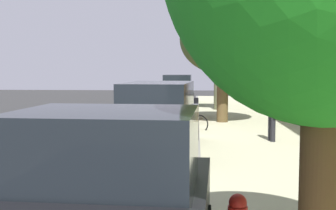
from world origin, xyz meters
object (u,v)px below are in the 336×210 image
parked_sedan_red_mid (171,105)px  pedestrian_on_phone (272,109)px  parked_suv_green_far (178,90)px  bicycle_at_curb (185,123)px  cyclist_with_backpack (191,107)px  parked_suv_grey_second (159,118)px  street_tree_far_end (217,38)px  street_tree_mid_block (223,40)px

parked_sedan_red_mid → pedestrian_on_phone: 6.56m
parked_suv_green_far → bicycle_at_curb: 11.59m
parked_suv_green_far → cyclist_with_backpack: size_ratio=2.84×
parked_suv_grey_second → street_tree_far_end: (2.11, 11.91, 2.99)m
cyclist_with_backpack → parked_suv_grey_second: bearing=-103.0°
parked_sedan_red_mid → street_tree_far_end: (2.21, 4.64, 3.26)m
bicycle_at_curb → cyclist_with_backpack: bearing=-63.1°
street_tree_far_end → pedestrian_on_phone: 10.69m
parked_suv_green_far → street_tree_far_end: 5.20m
parked_suv_grey_second → parked_suv_green_far: same height
parked_suv_grey_second → parked_sedan_red_mid: 7.28m
parked_suv_green_far → parked_sedan_red_mid: bearing=-89.7°
cyclist_with_backpack → pedestrian_on_phone: (2.51, -1.84, 0.11)m
pedestrian_on_phone → cyclist_with_backpack: bearing=143.8°
parked_sedan_red_mid → street_tree_mid_block: 3.66m
street_tree_far_end → pedestrian_on_phone: street_tree_far_end is taller
street_tree_far_end → cyclist_with_backpack: bearing=-98.7°
parked_sedan_red_mid → cyclist_with_backpack: size_ratio=2.69×
parked_suv_green_far → bicycle_at_curb: size_ratio=2.71×
parked_suv_grey_second → cyclist_with_backpack: (0.82, 3.53, -0.02)m
bicycle_at_curb → street_tree_far_end: bearing=79.2°
parked_suv_green_far → cyclist_with_backpack: bearing=-85.4°
parked_suv_grey_second → cyclist_with_backpack: size_ratio=2.89×
parked_suv_green_far → street_tree_mid_block: 9.67m
bicycle_at_curb → parked_sedan_red_mid: bearing=102.0°
parked_suv_grey_second → bicycle_at_curb: size_ratio=2.76×
bicycle_at_curb → pedestrian_on_phone: bearing=-39.8°
cyclist_with_backpack → pedestrian_on_phone: bearing=-36.2°
bicycle_at_curb → street_tree_far_end: 8.86m
pedestrian_on_phone → parked_suv_green_far: bearing=104.1°
parked_suv_green_far → pedestrian_on_phone: 14.26m
street_tree_mid_block → parked_sedan_red_mid: bearing=159.9°
parked_suv_green_far → street_tree_mid_block: bearing=-76.0°
parked_suv_grey_second → pedestrian_on_phone: (3.33, 1.69, 0.09)m
parked_suv_green_far → street_tree_mid_block: size_ratio=0.96×
parked_suv_green_far → bicycle_at_curb: (0.74, -11.54, -0.65)m
bicycle_at_curb → street_tree_far_end: size_ratio=0.34×
parked_suv_green_far → cyclist_with_backpack: 12.03m
parked_suv_grey_second → street_tree_mid_block: (2.11, 6.46, 2.53)m
parked_suv_grey_second → street_tree_far_end: street_tree_far_end is taller
bicycle_at_curb → street_tree_mid_block: size_ratio=0.36×
bicycle_at_curb → cyclist_with_backpack: size_ratio=1.05×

